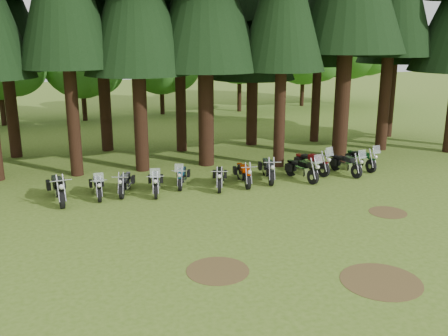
{
  "coord_description": "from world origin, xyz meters",
  "views": [
    {
      "loc": [
        -6.9,
        -14.24,
        6.48
      ],
      "look_at": [
        -0.47,
        5.0,
        1.0
      ],
      "focal_mm": 40.0,
      "sensor_mm": 36.0,
      "label": 1
    }
  ],
  "objects_px": {
    "motorcycle_3": "(156,183)",
    "motorcycle_10": "(346,165)",
    "motorcycle_2": "(125,184)",
    "motorcycle_8": "(302,170)",
    "motorcycle_4": "(182,177)",
    "motorcycle_11": "(361,160)",
    "motorcycle_0": "(58,189)",
    "motorcycle_1": "(98,187)",
    "motorcycle_5": "(220,178)",
    "motorcycle_7": "(268,170)",
    "motorcycle_6": "(244,174)",
    "motorcycle_9": "(312,163)"
  },
  "relations": [
    {
      "from": "motorcycle_2",
      "to": "motorcycle_3",
      "type": "xyz_separation_m",
      "value": [
        1.21,
        -0.42,
        0.03
      ]
    },
    {
      "from": "motorcycle_0",
      "to": "motorcycle_2",
      "type": "relative_size",
      "value": 1.24
    },
    {
      "from": "motorcycle_8",
      "to": "motorcycle_4",
      "type": "bearing_deg",
      "value": 158.42
    },
    {
      "from": "motorcycle_3",
      "to": "motorcycle_10",
      "type": "height_order",
      "value": "motorcycle_10"
    },
    {
      "from": "motorcycle_11",
      "to": "motorcycle_4",
      "type": "bearing_deg",
      "value": 173.84
    },
    {
      "from": "motorcycle_2",
      "to": "motorcycle_5",
      "type": "relative_size",
      "value": 0.98
    },
    {
      "from": "motorcycle_3",
      "to": "motorcycle_4",
      "type": "relative_size",
      "value": 1.11
    },
    {
      "from": "motorcycle_3",
      "to": "motorcycle_2",
      "type": "bearing_deg",
      "value": 171.94
    },
    {
      "from": "motorcycle_2",
      "to": "motorcycle_8",
      "type": "distance_m",
      "value": 7.93
    },
    {
      "from": "motorcycle_4",
      "to": "motorcycle_8",
      "type": "height_order",
      "value": "motorcycle_8"
    },
    {
      "from": "motorcycle_3",
      "to": "motorcycle_6",
      "type": "distance_m",
      "value": 3.96
    },
    {
      "from": "motorcycle_0",
      "to": "motorcycle_7",
      "type": "height_order",
      "value": "motorcycle_0"
    },
    {
      "from": "motorcycle_0",
      "to": "motorcycle_1",
      "type": "height_order",
      "value": "motorcycle_1"
    },
    {
      "from": "motorcycle_10",
      "to": "motorcycle_11",
      "type": "distance_m",
      "value": 1.36
    },
    {
      "from": "motorcycle_4",
      "to": "motorcycle_10",
      "type": "height_order",
      "value": "motorcycle_10"
    },
    {
      "from": "motorcycle_7",
      "to": "motorcycle_11",
      "type": "bearing_deg",
      "value": 17.96
    },
    {
      "from": "motorcycle_0",
      "to": "motorcycle_6",
      "type": "relative_size",
      "value": 1.13
    },
    {
      "from": "motorcycle_6",
      "to": "motorcycle_9",
      "type": "relative_size",
      "value": 0.94
    },
    {
      "from": "motorcycle_2",
      "to": "motorcycle_5",
      "type": "distance_m",
      "value": 4.03
    },
    {
      "from": "motorcycle_4",
      "to": "motorcycle_8",
      "type": "bearing_deg",
      "value": 11.96
    },
    {
      "from": "motorcycle_2",
      "to": "motorcycle_6",
      "type": "xyz_separation_m",
      "value": [
        5.17,
        -0.33,
        0.03
      ]
    },
    {
      "from": "motorcycle_4",
      "to": "motorcycle_5",
      "type": "distance_m",
      "value": 1.67
    },
    {
      "from": "motorcycle_2",
      "to": "motorcycle_11",
      "type": "xyz_separation_m",
      "value": [
        11.56,
        0.25,
        0.04
      ]
    },
    {
      "from": "motorcycle_7",
      "to": "motorcycle_6",
      "type": "bearing_deg",
      "value": -156.33
    },
    {
      "from": "motorcycle_4",
      "to": "motorcycle_6",
      "type": "relative_size",
      "value": 0.89
    },
    {
      "from": "motorcycle_3",
      "to": "motorcycle_10",
      "type": "bearing_deg",
      "value": 11.22
    },
    {
      "from": "motorcycle_7",
      "to": "motorcycle_9",
      "type": "xyz_separation_m",
      "value": [
        2.44,
        0.43,
        0.01
      ]
    },
    {
      "from": "motorcycle_3",
      "to": "motorcycle_9",
      "type": "height_order",
      "value": "motorcycle_9"
    },
    {
      "from": "motorcycle_7",
      "to": "motorcycle_1",
      "type": "bearing_deg",
      "value": -165.91
    },
    {
      "from": "motorcycle_8",
      "to": "motorcycle_10",
      "type": "height_order",
      "value": "motorcycle_8"
    },
    {
      "from": "motorcycle_1",
      "to": "motorcycle_4",
      "type": "xyz_separation_m",
      "value": [
        3.63,
        0.37,
        -0.01
      ]
    },
    {
      "from": "motorcycle_9",
      "to": "motorcycle_11",
      "type": "distance_m",
      "value": 2.68
    },
    {
      "from": "motorcycle_11",
      "to": "motorcycle_10",
      "type": "bearing_deg",
      "value": -159.53
    },
    {
      "from": "motorcycle_9",
      "to": "motorcycle_10",
      "type": "relative_size",
      "value": 1.04
    },
    {
      "from": "motorcycle_2",
      "to": "motorcycle_11",
      "type": "distance_m",
      "value": 11.56
    },
    {
      "from": "motorcycle_0",
      "to": "motorcycle_11",
      "type": "height_order",
      "value": "motorcycle_11"
    },
    {
      "from": "motorcycle_1",
      "to": "motorcycle_10",
      "type": "relative_size",
      "value": 0.91
    },
    {
      "from": "motorcycle_2",
      "to": "motorcycle_4",
      "type": "distance_m",
      "value": 2.52
    },
    {
      "from": "motorcycle_5",
      "to": "motorcycle_10",
      "type": "height_order",
      "value": "motorcycle_10"
    },
    {
      "from": "motorcycle_4",
      "to": "motorcycle_6",
      "type": "xyz_separation_m",
      "value": [
        2.66,
        -0.57,
        0.03
      ]
    },
    {
      "from": "motorcycle_7",
      "to": "motorcycle_5",
      "type": "bearing_deg",
      "value": -156.84
    },
    {
      "from": "motorcycle_7",
      "to": "motorcycle_11",
      "type": "distance_m",
      "value": 5.13
    },
    {
      "from": "motorcycle_1",
      "to": "motorcycle_8",
      "type": "relative_size",
      "value": 0.9
    },
    {
      "from": "motorcycle_4",
      "to": "motorcycle_11",
      "type": "xyz_separation_m",
      "value": [
        9.05,
        0.0,
        0.05
      ]
    },
    {
      "from": "motorcycle_11",
      "to": "motorcycle_2",
      "type": "bearing_deg",
      "value": 175.05
    },
    {
      "from": "motorcycle_6",
      "to": "motorcycle_0",
      "type": "bearing_deg",
      "value": -173.61
    },
    {
      "from": "motorcycle_5",
      "to": "motorcycle_11",
      "type": "height_order",
      "value": "motorcycle_11"
    },
    {
      "from": "motorcycle_6",
      "to": "motorcycle_7",
      "type": "height_order",
      "value": "motorcycle_7"
    },
    {
      "from": "motorcycle_4",
      "to": "motorcycle_9",
      "type": "distance_m",
      "value": 6.38
    },
    {
      "from": "motorcycle_2",
      "to": "motorcycle_8",
      "type": "bearing_deg",
      "value": 14.21
    }
  ]
}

